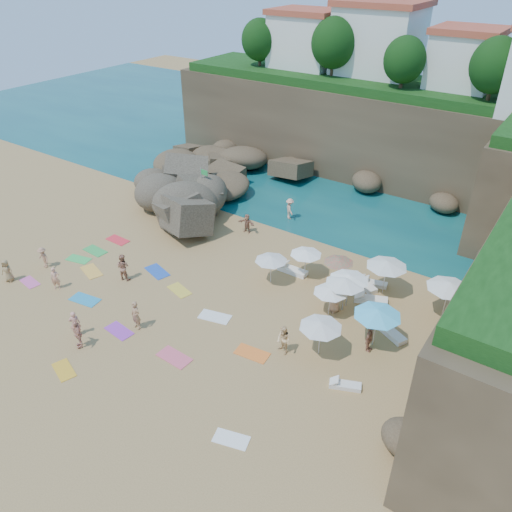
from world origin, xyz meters
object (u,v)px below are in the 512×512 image
Objects in this scene: lounger_0 at (293,271)px; person_stand_6 at (75,323)px; parasol_1 at (349,277)px; person_stand_1 at (123,267)px; person_stand_4 at (334,298)px; parasol_2 at (345,281)px; rock_outcrop at (174,209)px; parasol_0 at (306,252)px; person_stand_5 at (247,223)px; person_stand_0 at (55,278)px; flag_pole at (203,184)px; person_stand_2 at (290,209)px; person_stand_3 at (369,339)px.

person_stand_6 reaches higher than lounger_0.
parasol_1 is 1.30× the size of person_stand_1.
parasol_2 is at bearing 66.42° from person_stand_4.
person_stand_6 is at bearing -119.40° from lounger_0.
lounger_0 is 1.07× the size of person_stand_4.
rock_outcrop reaches higher than person_stand_6.
person_stand_4 is at bearing -174.01° from person_stand_1.
parasol_0 is 0.88× the size of parasol_2.
parasol_1 is at bearing -20.99° from parasol_0.
person_stand_5 reaches higher than lounger_0.
person_stand_5 is (5.77, 13.13, -0.02)m from person_stand_0.
person_stand_1 is at bearing -79.46° from flag_pole.
person_stand_2 is (-8.93, 7.98, -1.23)m from parasol_1.
person_stand_5 is (-10.48, 4.18, -1.35)m from parasol_1.
person_stand_4 reaches higher than person_stand_2.
parasol_2 reaches higher than rock_outcrop.
parasol_0 is 16.29m from person_stand_0.
parasol_0 reaches higher than person_stand_4.
person_stand_4 is (8.51, -8.89, 0.08)m from person_stand_2.
rock_outcrop reaches higher than person_stand_3.
parasol_0 is at bearing -157.83° from person_stand_1.
person_stand_5 is (3.00, 9.90, -0.18)m from person_stand_1.
parasol_2 is at bearing -173.01° from person_stand_1.
flag_pole is 16.42m from parasol_2.
flag_pole reaches higher than parasol_0.
person_stand_0 is at bearing 35.21° from person_stand_1.
parasol_1 reaches higher than person_stand_4.
parasol_1 reaches higher than parasol_0.
person_stand_3 is (2.75, -2.98, -1.30)m from parasol_1.
parasol_2 is 15.72m from person_stand_6.
person_stand_4 is at bearing -28.23° from lounger_0.
person_stand_2 is 1.08× the size of person_stand_6.
person_stand_1 reaches higher than rock_outcrop.
person_stand_2 is (7.32, 16.94, 0.10)m from person_stand_0.
flag_pole is 16.25m from person_stand_4.
person_stand_4 is at bearing -35.14° from parasol_0.
rock_outcrop is 9.87m from person_stand_2.
parasol_2 is 3.93m from person_stand_3.
person_stand_4 reaches higher than rock_outcrop.
person_stand_3 is (19.00, 5.98, 0.03)m from person_stand_0.
flag_pole is 2.01× the size of person_stand_4.
flag_pole is at bearing 67.34° from person_stand_2.
person_stand_0 is 0.96× the size of person_stand_3.
person_stand_6 is at bearing 118.95° from person_stand_3.
rock_outcrop is at bearing 179.17° from person_stand_5.
parasol_0 is 7.94m from person_stand_3.
person_stand_4 is (3.34, -2.35, -0.87)m from parasol_0.
person_stand_0 is 0.81× the size of person_stand_4.
person_stand_4 is (4.20, -2.20, 0.80)m from lounger_0.
lounger_0 is at bearing 158.83° from parasol_2.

